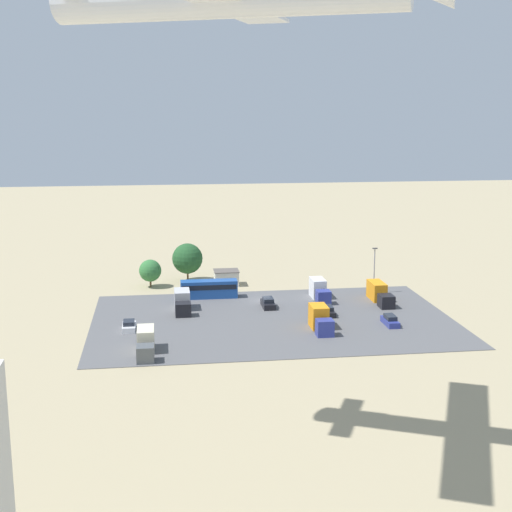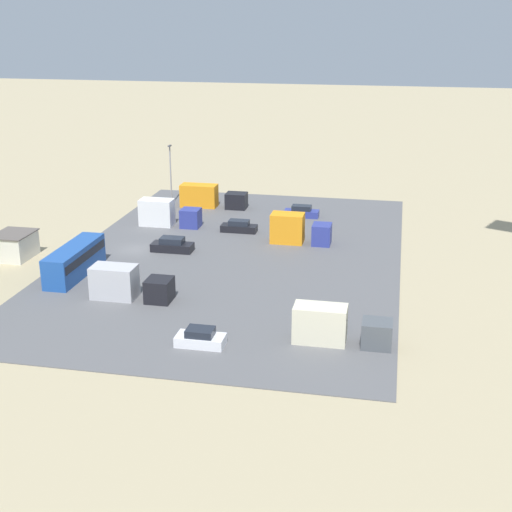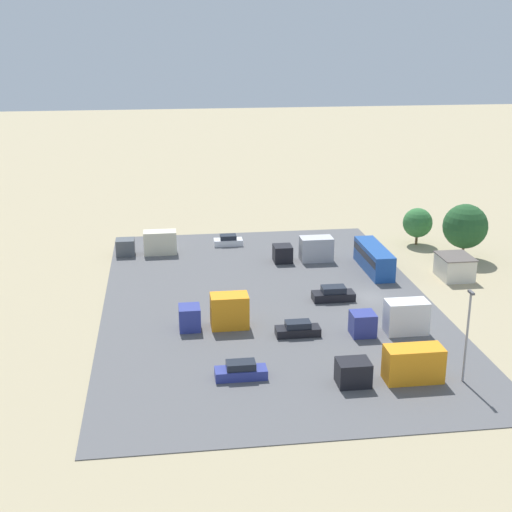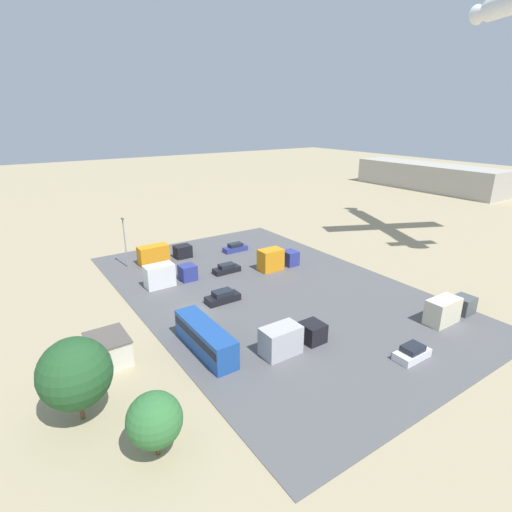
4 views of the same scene
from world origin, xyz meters
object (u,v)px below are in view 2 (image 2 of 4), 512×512
(bus, at_px, (75,260))
(parked_truck_0, at_px, (336,327))
(parked_car_2, at_px, (200,338))
(parked_truck_1, at_px, (166,214))
(parked_car_1, at_px, (172,245))
(parked_car_3, at_px, (239,227))
(parked_truck_2, at_px, (297,230))
(parked_truck_3, at_px, (127,284))
(shed_building, at_px, (14,245))
(parked_truck_4, at_px, (210,197))
(parked_car_0, at_px, (302,212))

(bus, xyz_separation_m, parked_truck_0, (10.75, 28.32, -0.24))
(parked_car_2, xyz_separation_m, parked_truck_1, (-32.74, -13.72, 0.93))
(parked_car_1, height_order, parked_car_3, parked_car_1)
(parked_car_1, bearing_deg, parked_truck_2, 113.60)
(parked_car_1, xyz_separation_m, parked_truck_0, (20.26, 20.76, 0.77))
(parked_car_3, distance_m, parked_truck_2, 8.42)
(parked_car_1, distance_m, parked_truck_3, 14.53)
(shed_building, bearing_deg, parked_truck_0, 68.56)
(parked_car_2, height_order, parked_truck_4, parked_truck_4)
(bus, height_order, parked_car_0, bus)
(bus, relative_size, parked_truck_1, 1.28)
(parked_truck_2, distance_m, parked_truck_4, 20.04)
(parked_truck_4, bearing_deg, parked_truck_3, 1.65)
(parked_car_0, bearing_deg, parked_car_2, 176.05)
(parked_car_1, relative_size, parked_truck_3, 0.61)
(parked_truck_1, relative_size, parked_truck_4, 0.84)
(shed_building, relative_size, parked_car_2, 1.17)
(parked_car_1, relative_size, parked_truck_1, 0.61)
(parked_truck_0, bearing_deg, parked_truck_1, -140.60)
(shed_building, height_order, parked_truck_4, parked_truck_4)
(parked_truck_0, distance_m, parked_truck_1, 38.86)
(parked_car_3, xyz_separation_m, parked_truck_3, (23.50, -5.71, 0.83))
(bus, distance_m, parked_truck_0, 30.30)
(parked_truck_1, bearing_deg, parked_truck_4, 163.06)
(bus, distance_m, parked_car_3, 22.89)
(parked_car_2, relative_size, parked_truck_2, 0.57)
(parked_car_0, bearing_deg, parked_truck_1, 114.70)
(shed_building, distance_m, parked_truck_1, 19.96)
(parked_truck_2, distance_m, parked_truck_3, 24.52)
(parked_truck_1, distance_m, parked_truck_3, 24.61)
(parked_car_1, bearing_deg, bus, -38.48)
(parked_car_3, bearing_deg, shed_building, 122.79)
(shed_building, xyz_separation_m, parked_truck_4, (-25.35, 15.86, 0.07))
(parked_car_3, relative_size, parked_truck_4, 0.48)
(parked_car_2, height_order, parked_truck_2, parked_truck_2)
(parked_car_3, height_order, parked_truck_3, parked_truck_3)
(shed_building, xyz_separation_m, parked_truck_2, (-11.50, 30.36, 0.24))
(parked_car_2, bearing_deg, bus, -127.76)
(parked_car_0, distance_m, parked_truck_2, 11.49)
(shed_building, height_order, parked_truck_1, parked_truck_1)
(parked_car_2, bearing_deg, parked_truck_3, -131.19)
(parked_car_1, bearing_deg, parked_truck_1, -158.21)
(parked_truck_1, xyz_separation_m, parked_truck_3, (24.27, 4.05, -0.11))
(parked_truck_0, relative_size, parked_truck_1, 1.04)
(parked_truck_1, height_order, parked_truck_3, parked_truck_1)
(parked_car_2, bearing_deg, parked_truck_1, -157.26)
(parked_truck_1, xyz_separation_m, parked_truck_2, (3.81, 17.55, 0.06))
(parked_truck_2, bearing_deg, shed_building, -69.25)
(parked_car_3, distance_m, parked_truck_1, 9.83)
(bus, relative_size, parked_truck_2, 1.40)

